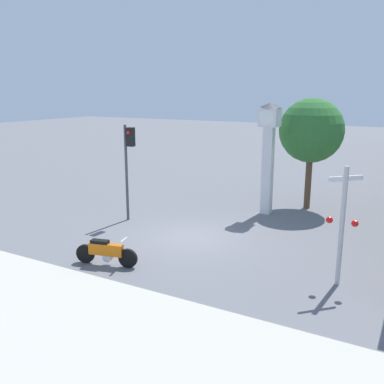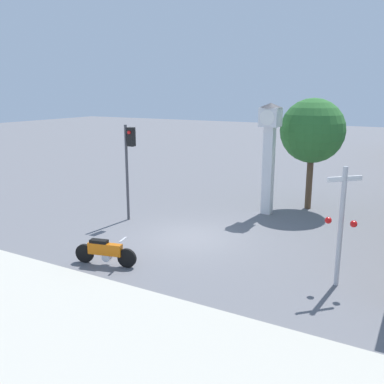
# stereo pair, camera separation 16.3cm
# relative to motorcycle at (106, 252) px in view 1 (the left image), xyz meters

# --- Properties ---
(ground_plane) EXTENTS (120.00, 120.00, 0.00)m
(ground_plane) POSITION_rel_motorcycle_xyz_m (1.10, 3.72, -0.46)
(ground_plane) COLOR slate
(sidewalk_strip) EXTENTS (36.00, 6.00, 0.10)m
(sidewalk_strip) POSITION_rel_motorcycle_xyz_m (1.10, -4.00, -0.41)
(sidewalk_strip) COLOR #BCB7A8
(sidewalk_strip) RESTS_ON ground_plane
(motorcycle) EXTENTS (2.13, 0.70, 0.96)m
(motorcycle) POSITION_rel_motorcycle_xyz_m (0.00, 0.00, 0.00)
(motorcycle) COLOR black
(motorcycle) RESTS_ON ground_plane
(clock_tower) EXTENTS (1.01, 1.01, 5.08)m
(clock_tower) POSITION_rel_motorcycle_xyz_m (2.51, 8.43, 2.86)
(clock_tower) COLOR white
(clock_tower) RESTS_ON ground_plane
(traffic_light) EXTENTS (0.50, 0.35, 4.19)m
(traffic_light) POSITION_rel_motorcycle_xyz_m (-2.36, 4.45, 2.43)
(traffic_light) COLOR #47474C
(traffic_light) RESTS_ON ground_plane
(railroad_crossing_signal) EXTENTS (0.90, 0.82, 3.55)m
(railroad_crossing_signal) POSITION_rel_motorcycle_xyz_m (6.93, 2.20, 1.49)
(railroad_crossing_signal) COLOR #B7B7BC
(railroad_crossing_signal) RESTS_ON ground_plane
(street_tree) EXTENTS (3.02, 3.02, 5.29)m
(street_tree) POSITION_rel_motorcycle_xyz_m (3.95, 10.28, 3.30)
(street_tree) COLOR brown
(street_tree) RESTS_ON ground_plane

